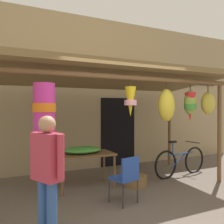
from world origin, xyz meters
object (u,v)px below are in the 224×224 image
folding_chair (126,176)px  customer_foreground (47,168)px  wicker_basket_by_table (135,180)px  parked_bicycle (181,162)px  flower_heap_on_table (84,150)px  display_table (85,157)px

folding_chair → customer_foreground: (-1.48, -0.65, 0.43)m
wicker_basket_by_table → parked_bicycle: 1.47m
folding_chair → wicker_basket_by_table: bearing=50.8°
flower_heap_on_table → wicker_basket_by_table: flower_heap_on_table is taller
display_table → customer_foreground: customer_foreground is taller
display_table → parked_bicycle: size_ratio=0.70×
wicker_basket_by_table → customer_foreground: size_ratio=0.32×
wicker_basket_by_table → customer_foreground: 2.72m
flower_heap_on_table → customer_foreground: customer_foreground is taller
flower_heap_on_table → wicker_basket_by_table: 1.31m
parked_bicycle → customer_foreground: (-3.59, -1.65, 0.59)m
customer_foreground → flower_heap_on_table: bearing=59.3°
flower_heap_on_table → parked_bicycle: size_ratio=0.46×
parked_bicycle → folding_chair: bearing=-154.5°
flower_heap_on_table → wicker_basket_by_table: (1.05, -0.38, -0.69)m
display_table → parked_bicycle: bearing=-3.1°
flower_heap_on_table → folding_chair: (0.39, -1.19, -0.30)m
flower_heap_on_table → customer_foreground: 2.14m
flower_heap_on_table → wicker_basket_by_table: size_ratio=1.55×
display_table → folding_chair: folding_chair is taller
parked_bicycle → flower_heap_on_table: bearing=175.7°
display_table → customer_foreground: 2.12m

